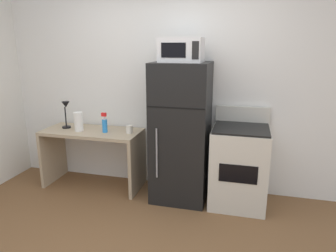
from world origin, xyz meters
name	(u,v)px	position (x,y,z in m)	size (l,w,h in m)	color
wall_back_white	(169,86)	(0.00, 1.70, 1.30)	(5.00, 0.10, 2.60)	white
desk	(93,147)	(-0.93, 1.36, 0.53)	(1.25, 0.55, 0.75)	tan
desk_lamp	(66,110)	(-1.28, 1.37, 0.99)	(0.14, 0.12, 0.35)	black
coffee_mug	(129,129)	(-0.42, 1.36, 0.80)	(0.08, 0.08, 0.10)	white
paper_towel_roll	(79,122)	(-1.07, 1.30, 0.87)	(0.11, 0.11, 0.24)	white
spray_bottle	(105,125)	(-0.73, 1.32, 0.85)	(0.06, 0.06, 0.25)	#2D8CEA
refrigerator	(181,133)	(0.24, 1.33, 0.81)	(0.64, 0.63, 1.62)	black
microwave	(182,50)	(0.24, 1.31, 1.75)	(0.46, 0.35, 0.26)	silver
oven_range	(239,166)	(0.92, 1.33, 0.47)	(0.62, 0.61, 1.10)	beige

